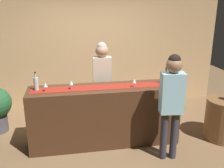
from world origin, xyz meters
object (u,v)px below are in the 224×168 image
(wine_glass_mid_counter, at_px, (71,83))
(bartender, at_px, (102,76))
(customer_sipping, at_px, (172,97))
(wine_glass_near_customer, at_px, (134,81))
(wine_bottle_green, at_px, (166,78))
(wine_glass_far_end, at_px, (45,85))
(wine_bottle_clear, at_px, (36,84))

(wine_glass_mid_counter, xyz_separation_m, bartender, (0.58, 0.59, -0.08))
(wine_glass_mid_counter, relative_size, customer_sipping, 0.09)
(wine_glass_near_customer, xyz_separation_m, wine_glass_mid_counter, (-1.03, 0.07, 0.00))
(wine_bottle_green, relative_size, wine_glass_mid_counter, 2.10)
(wine_bottle_green, height_order, wine_glass_far_end, wine_bottle_green)
(bartender, bearing_deg, wine_glass_mid_counter, 49.39)
(bartender, distance_m, customer_sipping, 1.51)
(wine_glass_near_customer, bearing_deg, wine_bottle_green, 7.10)
(wine_glass_far_end, bearing_deg, wine_bottle_clear, 149.91)
(wine_glass_far_end, distance_m, bartender, 1.17)
(wine_glass_near_customer, height_order, wine_glass_far_end, same)
(customer_sipping, bearing_deg, wine_bottle_clear, 166.89)
(wine_bottle_green, bearing_deg, customer_sipping, -103.19)
(wine_glass_far_end, relative_size, customer_sipping, 0.09)
(wine_glass_near_customer, xyz_separation_m, customer_sipping, (0.42, -0.58, -0.09))
(wine_bottle_clear, bearing_deg, wine_glass_near_customer, -4.52)
(customer_sipping, bearing_deg, wine_glass_far_end, 167.83)
(wine_bottle_clear, bearing_deg, bartender, 25.38)
(wine_glass_far_end, distance_m, customer_sipping, 1.96)
(wine_bottle_green, bearing_deg, wine_glass_far_end, -179.07)
(wine_bottle_clear, bearing_deg, wine_glass_far_end, -30.09)
(bartender, bearing_deg, wine_bottle_clear, 29.50)
(wine_bottle_green, relative_size, wine_glass_near_customer, 2.10)
(wine_bottle_clear, xyz_separation_m, customer_sipping, (2.00, -0.70, -0.10))
(wine_glass_near_customer, relative_size, wine_glass_mid_counter, 1.00)
(wine_bottle_green, relative_size, bartender, 0.18)
(wine_glass_near_customer, distance_m, customer_sipping, 0.72)
(wine_bottle_clear, xyz_separation_m, wine_glass_far_end, (0.15, -0.09, -0.01))
(wine_bottle_green, distance_m, bartender, 1.18)
(wine_bottle_clear, relative_size, wine_glass_near_customer, 2.10)
(wine_bottle_clear, bearing_deg, customer_sipping, -19.31)
(wine_bottle_clear, distance_m, customer_sipping, 2.12)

